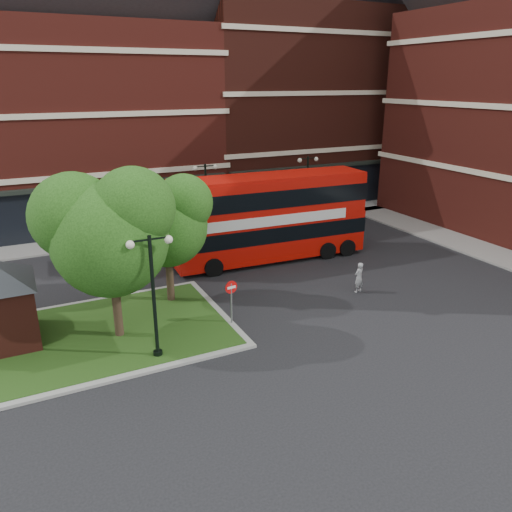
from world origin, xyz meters
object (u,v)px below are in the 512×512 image
bus (269,212)px  car_silver (130,229)px  car_white (282,217)px  woman (359,277)px

bus → car_silver: size_ratio=2.66×
car_silver → car_white: 11.01m
woman → bus: bearing=-88.7°
bus → woman: size_ratio=7.46×
woman → car_white: (2.49, 12.50, -0.10)m
woman → car_white: 12.75m
car_white → bus: bearing=137.3°
car_silver → car_white: car_silver is taller
woman → car_white: size_ratio=0.38×
woman → car_silver: size_ratio=0.36×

